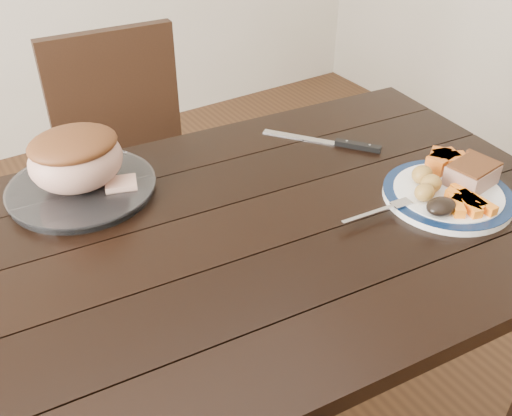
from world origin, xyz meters
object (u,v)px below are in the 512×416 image
chair_far (133,164)px  fork (382,210)px  dining_table (220,269)px  pork_slice (472,175)px  roast_joint (76,160)px  carving_knife (343,144)px  dinner_plate (447,195)px  serving_platter (82,189)px

chair_far → fork: size_ratio=5.21×
dining_table → pork_slice: bearing=-16.4°
roast_joint → carving_knife: bearing=-13.3°
chair_far → dining_table: bearing=87.7°
dinner_plate → serving_platter: bearing=145.6°
chair_far → roast_joint: size_ratio=4.46×
dining_table → roast_joint: bearing=120.7°
chair_far → carving_knife: bearing=127.4°
dining_table → carving_knife: (0.46, 0.16, 0.10)m
dinner_plate → chair_far: bearing=114.8°
chair_far → dinner_plate: bearing=119.3°
serving_platter → pork_slice: bearing=-32.4°
fork → carving_knife: bearing=70.0°
chair_far → roast_joint: chair_far is taller
dining_table → fork: 0.37m
dining_table → pork_slice: pork_slice is taller
serving_platter → chair_far: bearing=57.6°
dining_table → dinner_plate: dinner_plate is taller
dining_table → pork_slice: size_ratio=16.01×
fork → chair_far: bearing=110.4°
dining_table → carving_knife: bearing=18.6°
pork_slice → carving_knife: bearing=107.9°
roast_joint → carving_knife: size_ratio=0.77×
pork_slice → fork: (-0.24, 0.03, -0.02)m
dinner_plate → serving_platter: 0.83m
pork_slice → roast_joint: (-0.75, 0.48, 0.04)m
dinner_plate → pork_slice: size_ratio=2.75×
dining_table → chair_far: (0.09, 0.74, -0.13)m
carving_knife → roast_joint: bearing=-139.7°
dinner_plate → fork: size_ratio=1.62×
dinner_plate → fork: bearing=171.9°
chair_far → pork_slice: size_ratio=8.87×
roast_joint → carving_knife: 0.67m
pork_slice → chair_far: bearing=118.0°
serving_platter → fork: fork is taller
dining_table → carving_knife: size_ratio=6.22×
carving_knife → fork: bearing=-61.5°
serving_platter → fork: 0.68m
pork_slice → roast_joint: size_ratio=0.50×
serving_platter → carving_knife: (0.65, -0.15, -0.00)m
dinner_plate → pork_slice: 0.07m
fork → roast_joint: 0.68m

